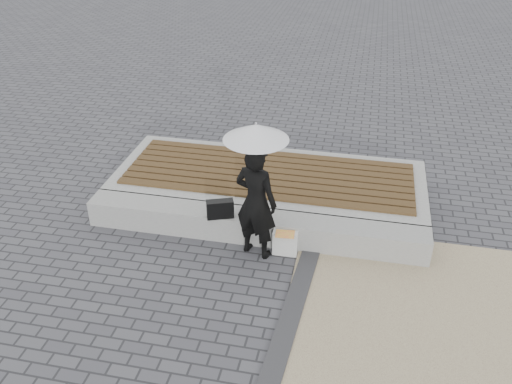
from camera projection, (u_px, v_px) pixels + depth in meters
ground at (226, 312)px, 6.70m from camera, size 80.00×80.00×0.00m
edging_band at (279, 350)px, 6.14m from camera, size 0.61×5.20×0.04m
seating_ledge at (254, 226)px, 7.94m from camera, size 5.00×0.45×0.40m
timber_platform at (269, 185)px, 8.95m from camera, size 5.00×2.00×0.40m
timber_decking at (269, 174)px, 8.83m from camera, size 4.60×1.60×0.04m
woman at (256, 202)px, 7.30m from camera, size 0.71×0.57×1.68m
parasol at (256, 132)px, 6.76m from camera, size 0.84×0.84×1.07m
handbag at (220, 209)px, 7.71m from camera, size 0.41×0.26×0.27m
canvas_tote at (285, 243)px, 7.61m from camera, size 0.35×0.15×0.37m
magazine at (285, 234)px, 7.48m from camera, size 0.28×0.21×0.01m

